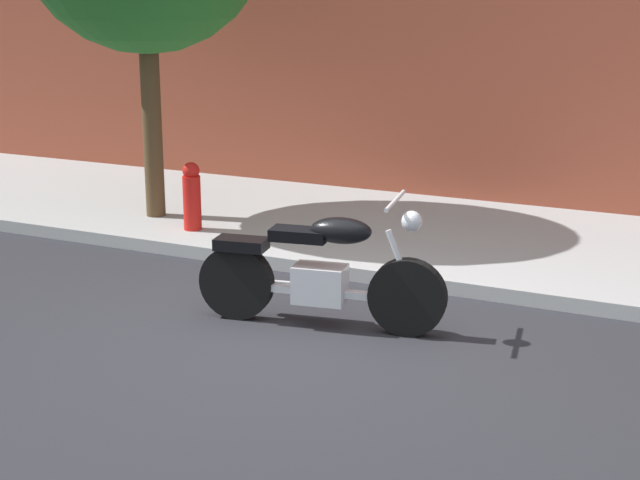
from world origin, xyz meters
TOP-DOWN VIEW (x-y plane):
  - ground_plane at (0.00, 0.00)m, footprint 60.00×60.00m
  - sidewalk at (0.00, 3.31)m, footprint 23.40×3.39m
  - motorcycle at (0.05, 0.37)m, footprint 2.14×0.73m
  - fire_hydrant at (-2.40, 2.21)m, footprint 0.20×0.20m

SIDE VIEW (x-z plane):
  - ground_plane at x=0.00m, z-range 0.00..0.00m
  - sidewalk at x=0.00m, z-range 0.00..0.14m
  - fire_hydrant at x=-2.40m, z-range 0.00..0.91m
  - motorcycle at x=0.05m, z-range -0.11..1.04m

